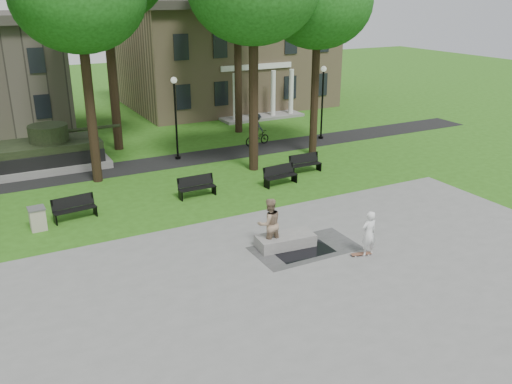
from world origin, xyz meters
TOP-DOWN VIEW (x-y plane):
  - ground at (0.00, 0.00)m, footprint 120.00×120.00m
  - plaza at (0.00, -5.00)m, footprint 22.00×16.00m
  - footpath at (0.00, 12.00)m, footprint 44.00×2.60m
  - building_right at (10.00, 26.00)m, footprint 17.00×12.00m
  - tree_3 at (8.00, 9.50)m, footprint 6.00×6.00m
  - lamp_mid at (0.50, 12.30)m, footprint 0.36×0.36m
  - lamp_right at (10.50, 12.30)m, footprint 0.36×0.36m
  - tank_monument at (-6.46, 14.00)m, footprint 7.45×3.40m
  - puddle at (0.51, -1.28)m, footprint 2.20×1.20m
  - concrete_block at (0.14, -0.56)m, footprint 2.28×1.20m
  - skateboard at (2.22, -2.54)m, footprint 0.81×0.39m
  - skateboarder at (2.41, -2.63)m, footprint 0.64×0.43m
  - friend_watching at (-0.48, -0.40)m, footprint 1.00×0.79m
  - cyclist at (6.02, 12.87)m, footprint 1.87×1.09m
  - park_bench_0 at (-6.45, 5.95)m, footprint 1.84×0.72m
  - park_bench_1 at (-0.83, 6.05)m, footprint 1.81×0.54m
  - park_bench_2 at (3.51, 5.68)m, footprint 1.83×0.68m
  - park_bench_3 at (5.69, 6.78)m, footprint 1.80×0.53m
  - trash_bin at (-7.99, 5.50)m, footprint 0.68×0.68m

SIDE VIEW (x-z plane):
  - ground at x=0.00m, z-range 0.00..0.00m
  - footpath at x=0.00m, z-range 0.00..0.01m
  - plaza at x=0.00m, z-range 0.00..0.02m
  - puddle at x=0.51m, z-range 0.02..0.02m
  - skateboard at x=2.22m, z-range 0.02..0.09m
  - concrete_block at x=0.14m, z-range 0.02..0.47m
  - trash_bin at x=-7.99m, z-range 0.01..0.97m
  - park_bench_0 at x=-6.45m, z-range 0.02..1.02m
  - park_bench_1 at x=-0.83m, z-range 0.02..1.02m
  - park_bench_2 at x=3.51m, z-range 0.02..1.02m
  - park_bench_3 at x=5.69m, z-range 0.02..1.02m
  - cyclist at x=6.02m, z-range -0.18..1.83m
  - tank_monument at x=-6.46m, z-range -0.34..2.06m
  - skateboarder at x=2.41m, z-range 0.02..1.76m
  - friend_watching at x=-0.48m, z-range 0.02..2.01m
  - lamp_mid at x=0.50m, z-range 0.43..5.16m
  - lamp_right at x=10.50m, z-range 0.43..5.16m
  - building_right at x=10.00m, z-range 0.04..8.64m
  - tree_3 at x=8.00m, z-range 3.00..14.19m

